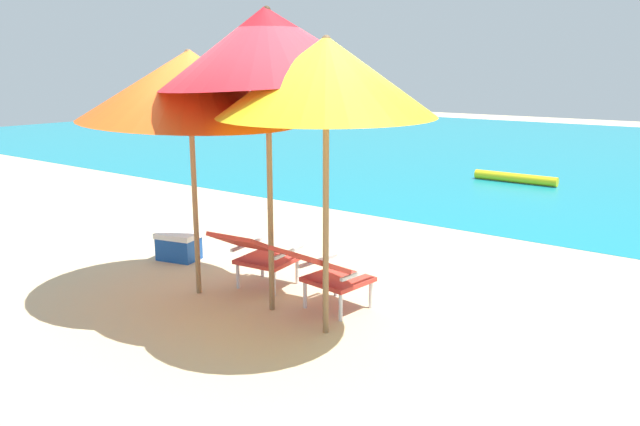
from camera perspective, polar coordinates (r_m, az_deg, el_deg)
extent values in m
plane|color=#CCB78E|center=(9.46, 13.26, -0.41)|extent=(40.00, 40.00, 0.00)
cube|color=teal|center=(17.25, 24.51, 4.82)|extent=(40.00, 18.00, 0.01)
cylinder|color=yellow|center=(12.56, 17.51, 3.10)|extent=(1.60, 0.18, 0.18)
cube|color=red|center=(6.31, -4.85, -4.30)|extent=(0.57, 0.55, 0.04)
cube|color=red|center=(5.95, -6.93, -2.73)|extent=(0.57, 0.57, 0.27)
cylinder|color=silver|center=(6.64, -5.33, -4.77)|extent=(0.04, 0.04, 0.26)
cylinder|color=silver|center=(6.40, -2.12, -5.40)|extent=(0.04, 0.04, 0.26)
cylinder|color=silver|center=(6.32, -7.56, -5.76)|extent=(0.04, 0.04, 0.26)
cylinder|color=silver|center=(6.07, -4.26, -6.48)|extent=(0.04, 0.04, 0.26)
cube|color=silver|center=(6.42, -6.76, -2.91)|extent=(0.09, 0.50, 0.03)
cube|color=silver|center=(6.13, -2.88, -3.61)|extent=(0.09, 0.50, 0.03)
cube|color=red|center=(5.73, 1.67, -6.11)|extent=(0.58, 0.56, 0.04)
cube|color=red|center=(5.39, -0.92, -4.34)|extent=(0.58, 0.57, 0.27)
cylinder|color=silver|center=(6.06, 1.45, -6.49)|extent=(0.04, 0.04, 0.26)
cylinder|color=silver|center=(5.79, 4.70, -7.49)|extent=(0.04, 0.04, 0.26)
cylinder|color=silver|center=(5.78, -1.38, -7.51)|extent=(0.04, 0.04, 0.26)
cylinder|color=silver|center=(5.49, 1.90, -8.63)|extent=(0.04, 0.04, 0.26)
cube|color=silver|center=(5.86, -0.22, -4.42)|extent=(0.09, 0.50, 0.03)
cube|color=silver|center=(5.53, 3.69, -5.54)|extent=(0.09, 0.50, 0.03)
cylinder|color=olive|center=(6.06, -11.41, 0.43)|extent=(0.05, 0.05, 1.72)
cone|color=#EA5619|center=(5.92, -11.92, 11.37)|extent=(2.39, 2.37, 0.74)
sphere|color=#4C3823|center=(5.92, -12.06, 14.22)|extent=(0.07, 0.07, 0.07)
cylinder|color=olive|center=(5.50, -4.61, 1.22)|extent=(0.05, 0.05, 2.07)
cone|color=red|center=(5.38, -4.88, 15.09)|extent=(2.65, 2.66, 0.74)
sphere|color=#4C3823|center=(5.40, -4.94, 18.11)|extent=(0.07, 0.07, 0.07)
cylinder|color=olive|center=(5.01, 0.54, -1.31)|extent=(0.05, 0.05, 1.83)
cone|color=yellow|center=(4.85, 0.57, 12.44)|extent=(2.29, 2.29, 0.64)
sphere|color=#4C3823|center=(4.86, 0.58, 15.67)|extent=(0.07, 0.07, 0.07)
cube|color=#194CA5|center=(7.37, -12.86, -3.22)|extent=(0.51, 0.40, 0.26)
cube|color=white|center=(7.33, -12.92, -2.02)|extent=(0.53, 0.42, 0.06)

